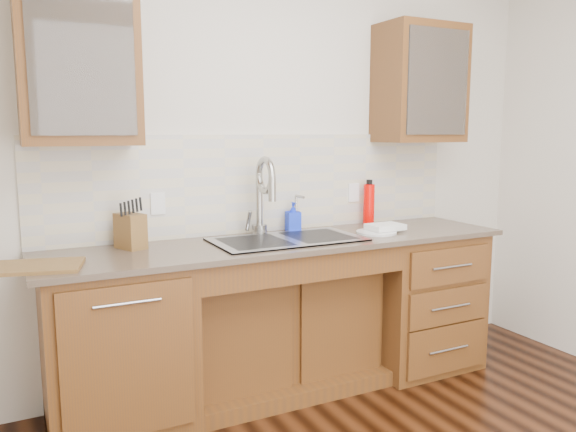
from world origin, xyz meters
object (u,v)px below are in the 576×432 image
knife_block (130,231)px  water_bottle (369,204)px  plate (376,232)px  cutting_board (36,267)px  soap_bottle (293,217)px

knife_block → water_bottle: bearing=-19.3°
plate → cutting_board: cutting_board is taller
water_bottle → knife_block: 1.56m
water_bottle → knife_block: (-1.56, -0.08, -0.04)m
plate → knife_block: 1.43m
knife_block → cutting_board: 0.54m
knife_block → soap_bottle: bearing=-17.7°
plate → cutting_board: 1.88m
soap_bottle → water_bottle: (0.56, 0.00, 0.04)m
soap_bottle → knife_block: 1.00m
water_bottle → cutting_board: size_ratio=0.69×
water_bottle → plate: size_ratio=1.10×
soap_bottle → knife_block: bearing=-167.5°
water_bottle → knife_block: water_bottle is taller
water_bottle → plate: 0.35m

